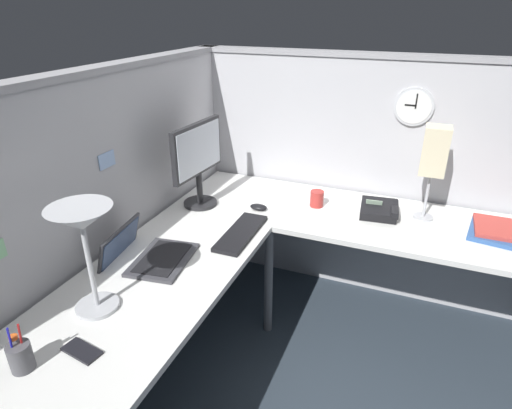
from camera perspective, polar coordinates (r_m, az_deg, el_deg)
The scene contains 17 objects.
ground_plane at distance 2.63m, azimuth 3.75°, elevation -19.13°, with size 6.80×6.80×0.00m, color #2D3842.
cubicle_wall_back at distance 2.27m, azimuth -20.14°, elevation -3.78°, with size 2.57×0.12×1.58m.
cubicle_wall_right at distance 2.88m, azimuth 14.76°, elevation 3.13°, with size 0.12×2.37×1.58m.
desk at distance 2.11m, azimuth 4.19°, elevation -9.70°, with size 2.35×2.15×0.73m.
monitor at distance 2.51m, azimuth -7.72°, elevation 6.07°, with size 0.46×0.20×0.50m.
laptop at distance 2.12m, azimuth -14.67°, elevation -6.37°, with size 0.39×0.42×0.22m.
keyboard at distance 2.26m, azimuth -2.00°, elevation -3.79°, with size 0.43×0.14×0.02m, color black.
computer_mouse at distance 2.52m, azimuth 0.35°, elevation -0.35°, with size 0.06×0.10×0.03m, color black.
desk_lamp_dome at distance 1.69m, azimuth -22.11°, elevation -2.86°, with size 0.24×0.24×0.44m.
pen_cup at distance 1.68m, azimuth -28.84°, elevation -17.28°, with size 0.08×0.08×0.18m.
cell_phone at distance 1.69m, azimuth -22.15°, elevation -17.60°, with size 0.07×0.14×0.01m, color black.
office_phone at distance 2.54m, azimuth 16.18°, elevation -0.76°, with size 0.21×0.22×0.11m.
book_stack at distance 2.58m, azimuth 28.91°, elevation -2.99°, with size 0.31×0.25×0.04m.
desk_lamp_paper at distance 2.47m, azimuth 22.66°, elevation 6.27°, with size 0.13×0.13×0.53m.
coffee_mug at distance 2.58m, azimuth 8.09°, elevation 0.77°, with size 0.08×0.08×0.10m, color #B2332D.
wall_clock at distance 2.67m, azimuth 20.26°, elevation 12.12°, with size 0.04×0.22×0.22m.
pinned_note_rightmost at distance 2.15m, azimuth -19.24°, elevation 5.59°, with size 0.11×0.00×0.07m, color #99B7E5.
Camera 1 is at (-1.80, -0.55, 1.83)m, focal length 30.07 mm.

